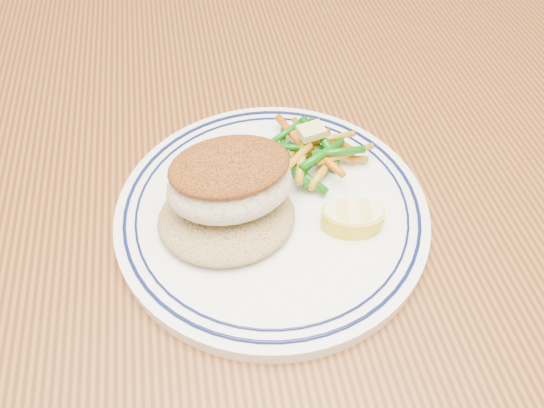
{
  "coord_description": "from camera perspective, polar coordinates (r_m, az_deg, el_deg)",
  "views": [
    {
      "loc": [
        -0.04,
        -0.33,
        1.13
      ],
      "look_at": [
        0.02,
        -0.03,
        0.77
      ],
      "focal_mm": 35.0,
      "sensor_mm": 36.0,
      "label": 1
    }
  ],
  "objects": [
    {
      "name": "butter_pat",
      "position": [
        0.5,
        4.27,
        7.81
      ],
      "size": [
        0.03,
        0.02,
        0.01
      ],
      "primitive_type": "cube",
      "rotation": [
        0.0,
        0.0,
        0.22
      ],
      "color": "#D5C668",
      "rests_on": "vegetable_pile"
    },
    {
      "name": "rice_pilaf",
      "position": [
        0.46,
        -4.91,
        -1.15
      ],
      "size": [
        0.12,
        0.11,
        0.02
      ],
      "primitive_type": "ellipsoid",
      "color": "olive",
      "rests_on": "plate"
    },
    {
      "name": "fish_fillet",
      "position": [
        0.44,
        -4.57,
        2.57
      ],
      "size": [
        0.11,
        0.08,
        0.05
      ],
      "color": "beige",
      "rests_on": "rice_pilaf"
    },
    {
      "name": "plate",
      "position": [
        0.48,
        -0.0,
        -0.81
      ],
      "size": [
        0.28,
        0.28,
        0.02
      ],
      "color": "white",
      "rests_on": "dining_table"
    },
    {
      "name": "lemon_wedge",
      "position": [
        0.46,
        8.67,
        -1.37
      ],
      "size": [
        0.06,
        0.06,
        0.02
      ],
      "color": "yellow",
      "rests_on": "plate"
    },
    {
      "name": "vegetable_pile",
      "position": [
        0.51,
        4.39,
        5.59
      ],
      "size": [
        0.11,
        0.11,
        0.03
      ],
      "color": "#0E5A0B",
      "rests_on": "plate"
    },
    {
      "name": "dining_table",
      "position": [
        0.58,
        -2.14,
        -5.79
      ],
      "size": [
        1.5,
        0.9,
        0.75
      ],
      "color": "#512910",
      "rests_on": "ground"
    }
  ]
}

